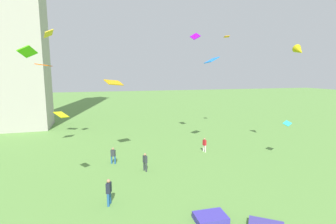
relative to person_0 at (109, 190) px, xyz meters
The scene contains 15 objects.
person_0 is the anchor object (origin of this frame).
person_1 13.54m from the person_0, 38.80° to the left, with size 0.30×0.48×1.55m.
person_2 5.97m from the person_0, 56.05° to the left, with size 0.36×0.48×1.60m.
person_3 7.60m from the person_0, 83.88° to the left, with size 0.47×0.40×1.57m.
kite_flying_0 18.02m from the person_0, 110.32° to the left, with size 1.10×1.52×0.84m.
kite_flying_1 22.49m from the person_0, 16.15° to the left, with size 1.18×1.64×1.33m.
kite_flying_2 20.70m from the person_0, 49.31° to the left, with size 0.88×1.36×1.01m.
kite_flying_3 26.24m from the person_0, 43.13° to the left, with size 0.97×1.16×0.18m.
kite_flying_4 19.49m from the person_0, 110.30° to the left, with size 1.80×1.51×0.33m.
kite_flying_5 11.20m from the person_0, 82.53° to the left, with size 1.86×1.67×0.62m.
kite_flying_6 6.17m from the person_0, 134.48° to the left, with size 1.06×1.10×0.39m.
kite_flying_7 15.60m from the person_0, 120.77° to the left, with size 1.50×1.70×1.08m.
kite_flying_8 16.75m from the person_0, 37.71° to the left, with size 1.62×1.47×0.74m.
kite_flying_9 18.14m from the person_0, 13.84° to the left, with size 1.06×0.86×0.48m.
kite_bundle_1 6.54m from the person_0, 32.53° to the right, with size 1.81×1.29×0.39m, color #3B329D.
Camera 1 is at (-5.97, -4.72, 8.36)m, focal length 26.76 mm.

